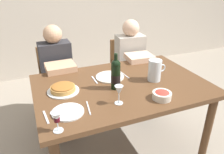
% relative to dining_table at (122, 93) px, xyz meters
% --- Properties ---
extents(ground_plane, '(8.00, 8.00, 0.00)m').
position_rel_dining_table_xyz_m(ground_plane, '(0.00, 0.00, -0.67)').
color(ground_plane, gray).
extents(dining_table, '(1.50, 1.00, 0.76)m').
position_rel_dining_table_xyz_m(dining_table, '(0.00, 0.00, 0.00)').
color(dining_table, brown).
rests_on(dining_table, ground).
extents(wine_bottle, '(0.08, 0.08, 0.31)m').
position_rel_dining_table_xyz_m(wine_bottle, '(-0.08, -0.05, 0.22)').
color(wine_bottle, black).
rests_on(wine_bottle, dining_table).
extents(water_pitcher, '(0.17, 0.12, 0.20)m').
position_rel_dining_table_xyz_m(water_pitcher, '(0.30, -0.04, 0.18)').
color(water_pitcher, silver).
rests_on(water_pitcher, dining_table).
extents(baked_tart, '(0.26, 0.26, 0.06)m').
position_rel_dining_table_xyz_m(baked_tart, '(-0.51, 0.06, 0.12)').
color(baked_tart, silver).
rests_on(baked_tart, dining_table).
extents(salad_bowl, '(0.15, 0.15, 0.07)m').
position_rel_dining_table_xyz_m(salad_bowl, '(0.18, -0.35, 0.13)').
color(salad_bowl, silver).
rests_on(salad_bowl, dining_table).
extents(wine_glass_left_diner, '(0.06, 0.06, 0.15)m').
position_rel_dining_table_xyz_m(wine_glass_left_diner, '(-0.15, -0.28, 0.20)').
color(wine_glass_left_diner, silver).
rests_on(wine_glass_left_diner, dining_table).
extents(wine_glass_right_diner, '(0.07, 0.07, 0.14)m').
position_rel_dining_table_xyz_m(wine_glass_right_diner, '(-0.63, -0.43, 0.19)').
color(wine_glass_right_diner, silver).
rests_on(wine_glass_right_diner, dining_table).
extents(dinner_plate_left_setting, '(0.27, 0.27, 0.01)m').
position_rel_dining_table_xyz_m(dinner_plate_left_setting, '(-0.05, 0.16, 0.10)').
color(dinner_plate_left_setting, silver).
rests_on(dinner_plate_left_setting, dining_table).
extents(dinner_plate_right_setting, '(0.23, 0.23, 0.01)m').
position_rel_dining_table_xyz_m(dinner_plate_right_setting, '(-0.53, -0.26, 0.10)').
color(dinner_plate_right_setting, silver).
rests_on(dinner_plate_right_setting, dining_table).
extents(fork_left_setting, '(0.02, 0.16, 0.00)m').
position_rel_dining_table_xyz_m(fork_left_setting, '(-0.20, 0.16, 0.09)').
color(fork_left_setting, silver).
rests_on(fork_left_setting, dining_table).
extents(knife_left_setting, '(0.03, 0.18, 0.00)m').
position_rel_dining_table_xyz_m(knife_left_setting, '(0.10, 0.16, 0.09)').
color(knife_left_setting, silver).
rests_on(knife_left_setting, dining_table).
extents(knife_right_setting, '(0.03, 0.18, 0.00)m').
position_rel_dining_table_xyz_m(knife_right_setting, '(-0.38, -0.26, 0.09)').
color(knife_right_setting, silver).
rests_on(knife_right_setting, dining_table).
extents(spoon_right_setting, '(0.03, 0.16, 0.00)m').
position_rel_dining_table_xyz_m(spoon_right_setting, '(-0.68, -0.26, 0.09)').
color(spoon_right_setting, silver).
rests_on(spoon_right_setting, dining_table).
extents(chair_left, '(0.41, 0.41, 0.87)m').
position_rel_dining_table_xyz_m(chair_left, '(-0.45, 0.92, -0.17)').
color(chair_left, brown).
rests_on(chair_left, ground).
extents(diner_left, '(0.34, 0.51, 1.16)m').
position_rel_dining_table_xyz_m(diner_left, '(-0.45, 0.68, -0.05)').
color(diner_left, '#2D2D33').
rests_on(diner_left, ground).
extents(chair_right, '(0.43, 0.43, 0.87)m').
position_rel_dining_table_xyz_m(chair_right, '(0.46, 0.87, -0.17)').
color(chair_right, brown).
rests_on(chair_right, ground).
extents(diner_right, '(0.36, 0.52, 1.16)m').
position_rel_dining_table_xyz_m(diner_right, '(0.44, 0.63, -0.05)').
color(diner_right, '#B7B2A8').
rests_on(diner_right, ground).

